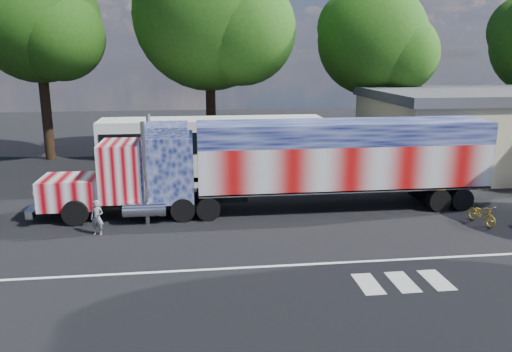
{
  "coord_description": "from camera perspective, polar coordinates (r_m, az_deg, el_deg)",
  "views": [
    {
      "loc": [
        -2.8,
        -19.5,
        7.44
      ],
      "look_at": [
        0.0,
        3.0,
        1.9
      ],
      "focal_mm": 35.0,
      "sensor_mm": 36.0,
      "label": 1
    }
  ],
  "objects": [
    {
      "name": "ground",
      "position": [
        21.06,
        1.01,
        -6.96
      ],
      "size": [
        100.0,
        100.0,
        0.0
      ],
      "primitive_type": "plane",
      "color": "black"
    },
    {
      "name": "coach_bus",
      "position": [
        29.68,
        -4.91,
        3.05
      ],
      "size": [
        13.05,
        3.04,
        3.8
      ],
      "color": "silver",
      "rests_on": "ground"
    },
    {
      "name": "lane_markings",
      "position": [
        17.97,
        8.25,
        -10.86
      ],
      "size": [
        30.0,
        2.67,
        0.01
      ],
      "color": "silver",
      "rests_on": "ground"
    },
    {
      "name": "tree_ne_a",
      "position": [
        39.11,
        13.41,
        14.79
      ],
      "size": [
        8.51,
        8.1,
        12.52
      ],
      "color": "black",
      "rests_on": "ground"
    },
    {
      "name": "semi_truck",
      "position": [
        24.12,
        3.76,
        1.61
      ],
      "size": [
        21.75,
        3.43,
        4.64
      ],
      "color": "black",
      "rests_on": "ground"
    },
    {
      "name": "tree_n_mid",
      "position": [
        36.6,
        -5.12,
        17.87
      ],
      "size": [
        11.12,
        10.59,
        15.47
      ],
      "color": "black",
      "rests_on": "ground"
    },
    {
      "name": "tree_nw_a",
      "position": [
        38.72,
        -23.52,
        15.95
      ],
      "size": [
        8.97,
        8.54,
        14.01
      ],
      "color": "black",
      "rests_on": "ground"
    },
    {
      "name": "woman",
      "position": [
        22.11,
        -17.71,
        -4.55
      ],
      "size": [
        0.62,
        0.48,
        1.5
      ],
      "primitive_type": "imported",
      "rotation": [
        0.0,
        0.0,
        -0.25
      ],
      "color": "slate",
      "rests_on": "ground"
    },
    {
      "name": "bicycle",
      "position": [
        24.68,
        24.42,
        -3.98
      ],
      "size": [
        0.86,
        1.8,
        0.91
      ],
      "primitive_type": "imported",
      "rotation": [
        0.0,
        0.0,
        0.16
      ],
      "color": "gold",
      "rests_on": "ground"
    }
  ]
}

